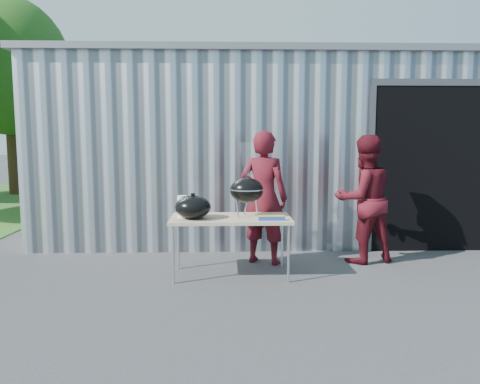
{
  "coord_description": "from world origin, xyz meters",
  "views": [
    {
      "loc": [
        -0.13,
        -5.29,
        1.76
      ],
      "look_at": [
        0.05,
        0.62,
        1.05
      ],
      "focal_mm": 35.0,
      "sensor_mm": 36.0,
      "label": 1
    }
  ],
  "objects_px": {
    "folding_table": "(231,220)",
    "kettle_grill": "(247,183)",
    "person_cook": "(264,198)",
    "person_bystander": "(364,199)"
  },
  "relations": [
    {
      "from": "folding_table",
      "to": "kettle_grill",
      "type": "xyz_separation_m",
      "value": [
        0.2,
        0.04,
        0.46
      ]
    },
    {
      "from": "person_cook",
      "to": "kettle_grill",
      "type": "bearing_deg",
      "value": 87.3
    },
    {
      "from": "kettle_grill",
      "to": "person_cook",
      "type": "height_order",
      "value": "person_cook"
    },
    {
      "from": "person_bystander",
      "to": "folding_table",
      "type": "bearing_deg",
      "value": 4.06
    },
    {
      "from": "kettle_grill",
      "to": "person_cook",
      "type": "bearing_deg",
      "value": 64.37
    },
    {
      "from": "folding_table",
      "to": "kettle_grill",
      "type": "relative_size",
      "value": 1.61
    },
    {
      "from": "folding_table",
      "to": "person_bystander",
      "type": "height_order",
      "value": "person_bystander"
    },
    {
      "from": "kettle_grill",
      "to": "person_cook",
      "type": "relative_size",
      "value": 0.51
    },
    {
      "from": "kettle_grill",
      "to": "person_bystander",
      "type": "bearing_deg",
      "value": 18.77
    },
    {
      "from": "folding_table",
      "to": "kettle_grill",
      "type": "height_order",
      "value": "kettle_grill"
    }
  ]
}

